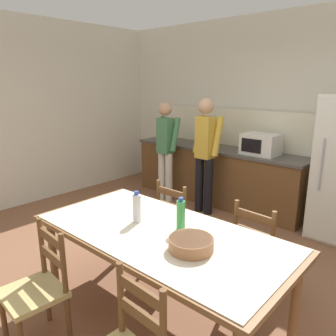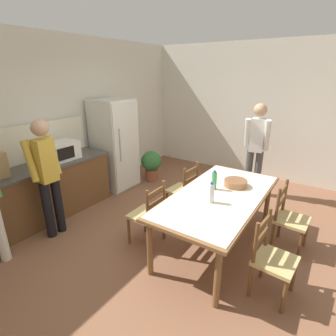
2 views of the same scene
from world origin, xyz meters
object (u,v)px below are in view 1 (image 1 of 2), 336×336
chair_side_far_right (259,250)px  chair_side_near_left (38,290)px  serving_bowl (191,243)px  person_at_counter (205,150)px  paper_bag (204,135)px  dining_table (160,239)px  chair_side_far_left (179,221)px  bottle_near_centre (137,208)px  bottle_off_centre (181,215)px  person_at_sink (166,146)px  microwave (261,144)px

chair_side_far_right → chair_side_near_left: bearing=63.9°
serving_bowl → person_at_counter: 2.61m
paper_bag → chair_side_far_right: 2.72m
dining_table → chair_side_far_left: size_ratio=2.34×
bottle_near_centre → chair_side_far_right: bearing=48.3°
paper_bag → bottle_off_centre: bearing=-57.4°
bottle_off_centre → chair_side_near_left: 1.20m
bottle_near_centre → chair_side_far_left: bearing=105.3°
person_at_sink → person_at_counter: bearing=-91.4°
microwave → bottle_near_centre: microwave is taller
microwave → paper_bag: 1.00m
microwave → person_at_sink: size_ratio=0.31×
chair_side_far_right → bottle_off_centre: bearing=65.8°
dining_table → person_at_counter: (-1.09, 2.09, 0.26)m
paper_bag → bottle_off_centre: size_ratio=1.33×
chair_side_far_left → bottle_near_centre: bearing=104.6°
bottle_off_centre → person_at_counter: size_ratio=0.16×
dining_table → chair_side_near_left: bearing=-119.6°
paper_bag → bottle_off_centre: 2.94m
bottle_near_centre → bottle_off_centre: size_ratio=1.00×
chair_side_near_left → chair_side_far_left: 1.62m
chair_side_near_left → dining_table: bearing=64.3°
bottle_near_centre → paper_bag: bearing=115.0°
chair_side_far_right → person_at_sink: (-2.35, 1.29, 0.47)m
microwave → chair_side_far_right: size_ratio=0.55×
serving_bowl → chair_side_near_left: 1.18m
chair_side_near_left → person_at_counter: person_at_counter is taller
bottle_near_centre → serving_bowl: (0.64, -0.07, -0.07)m
person_at_sink → chair_side_near_left: bearing=-154.1°
person_at_counter → chair_side_near_left: bearing=-167.9°
chair_side_near_left → person_at_sink: person_at_sink is taller
bottle_near_centre → chair_side_far_left: size_ratio=0.30×
chair_side_far_right → person_at_counter: size_ratio=0.53×
bottle_off_centre → serving_bowl: (0.27, -0.20, -0.07)m
chair_side_near_left → person_at_counter: bearing=106.0°
paper_bag → bottle_near_centre: bearing=-65.0°
microwave → chair_side_near_left: size_ratio=0.55×
dining_table → paper_bag: bearing=119.6°
dining_table → bottle_near_centre: bearing=-179.3°
serving_bowl → chair_side_far_left: chair_side_far_left is taller
paper_bag → person_at_counter: (0.39, -0.51, -0.12)m
dining_table → chair_side_far_right: 0.98m
paper_bag → chair_side_far_left: 2.15m
chair_side_near_left → person_at_counter: (-0.62, 2.91, 0.52)m
microwave → paper_bag: paper_bag is taller
bottle_near_centre → person_at_sink: size_ratio=0.17×
chair_side_near_left → chair_side_far_left: bearing=94.7°
person_at_sink → person_at_counter: (0.80, -0.02, 0.05)m
dining_table → chair_side_far_right: chair_side_far_right is taller
chair_side_far_right → serving_bowl: bearing=87.6°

